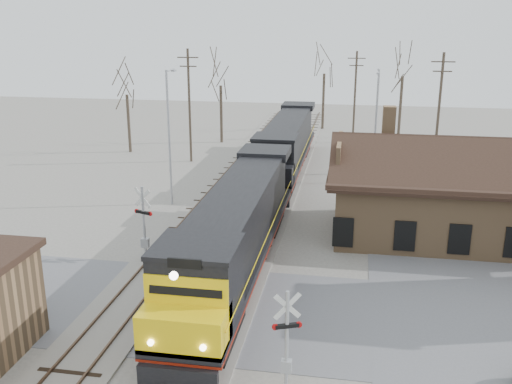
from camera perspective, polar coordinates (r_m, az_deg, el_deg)
ground at (r=27.51m, az=-3.67°, el=-11.71°), size 140.00×140.00×0.00m
road at (r=27.51m, az=-3.67°, el=-11.68°), size 60.00×9.00×0.03m
track_main at (r=41.04m, az=1.19°, el=-1.74°), size 3.40×90.00×0.24m
track_siding at (r=41.92m, az=-4.90°, el=-1.39°), size 3.40×90.00×0.24m
depot at (r=37.56m, az=18.87°, el=-0.69°), size 15.20×9.31×7.90m
locomotive_lead at (r=29.75m, az=-2.10°, el=-4.04°), size 3.25×21.73×4.83m
locomotive_trailing at (r=50.65m, az=3.06°, el=4.73°), size 3.25×21.73×4.57m
crossbuck_near at (r=21.49m, az=3.09°, el=-14.84°), size 1.07×0.48×3.93m
crossbuck_far at (r=32.80m, az=-11.13°, el=-3.32°), size 1.18×0.49×4.30m
streetlight_a at (r=41.67m, az=-8.65°, el=6.02°), size 0.25×2.04×9.81m
streetlight_b at (r=48.11m, az=11.90°, el=6.84°), size 0.25×2.04×9.08m
streetlight_c at (r=62.19m, az=12.00°, el=8.63°), size 0.25×2.04×8.25m
utility_pole_a at (r=54.61m, az=-6.68°, el=8.73°), size 2.00×0.24×10.63m
utility_pole_b at (r=67.06m, az=9.87°, el=9.73°), size 2.00×0.24×9.81m
utility_pole_c at (r=52.78m, az=17.80°, el=7.70°), size 2.00×0.24×10.51m
tree_a at (r=59.66m, az=-12.85°, el=10.39°), size 3.94×3.94×9.65m
tree_b at (r=63.14m, az=-3.57°, el=11.51°), size 4.19×4.19×10.27m
tree_c at (r=71.80m, az=6.87°, el=12.56°), size 4.55×4.55×11.14m
tree_d at (r=65.41m, az=14.53°, el=12.21°), size 4.84×4.84×11.87m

